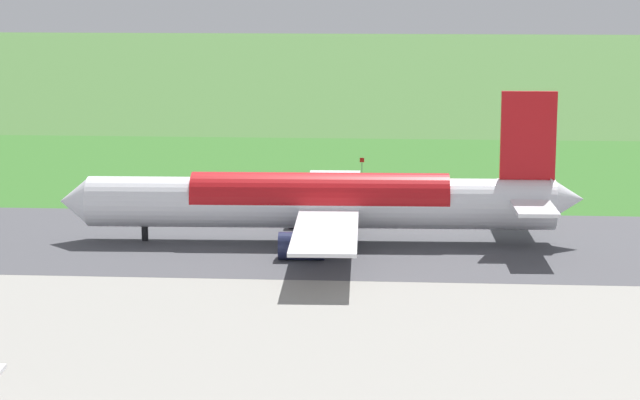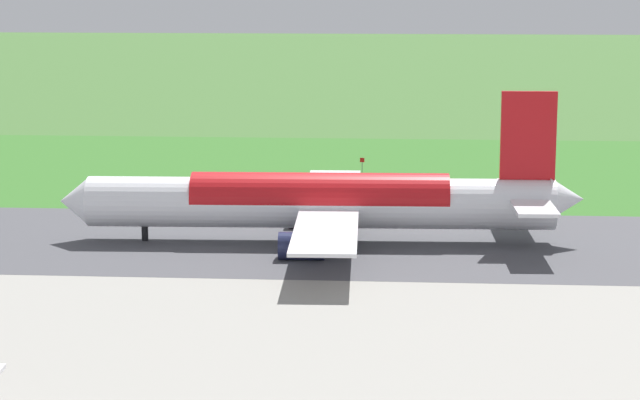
# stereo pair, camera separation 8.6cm
# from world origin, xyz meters

# --- Properties ---
(ground_plane) EXTENTS (800.00, 800.00, 0.00)m
(ground_plane) POSITION_xyz_m (0.00, 0.00, 0.00)
(ground_plane) COLOR #3D662D
(runway_asphalt) EXTENTS (600.00, 31.69, 0.06)m
(runway_asphalt) POSITION_xyz_m (0.00, 0.00, 0.03)
(runway_asphalt) COLOR #47474C
(runway_asphalt) RESTS_ON ground
(grass_verge_foreground) EXTENTS (600.00, 80.00, 0.04)m
(grass_verge_foreground) POSITION_xyz_m (0.00, -38.57, 0.02)
(grass_verge_foreground) COLOR #346B27
(grass_verge_foreground) RESTS_ON ground
(airliner_main) EXTENTS (54.08, 44.18, 15.88)m
(airliner_main) POSITION_xyz_m (5.01, -0.01, 4.35)
(airliner_main) COLOR white
(airliner_main) RESTS_ON ground
(no_stopping_sign) EXTENTS (0.60, 0.10, 2.64)m
(no_stopping_sign) POSITION_xyz_m (2.65, -40.80, 1.57)
(no_stopping_sign) COLOR slate
(no_stopping_sign) RESTS_ON ground
(traffic_cone_orange) EXTENTS (0.40, 0.40, 0.55)m
(traffic_cone_orange) POSITION_xyz_m (5.87, -34.59, 0.28)
(traffic_cone_orange) COLOR orange
(traffic_cone_orange) RESTS_ON ground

